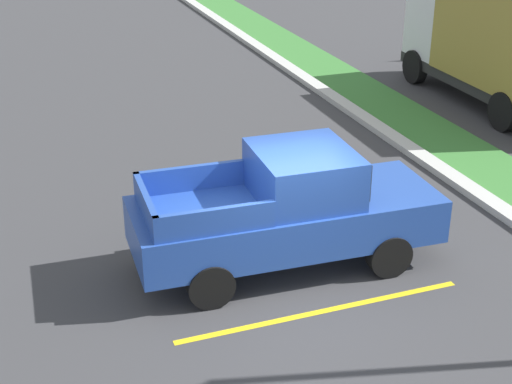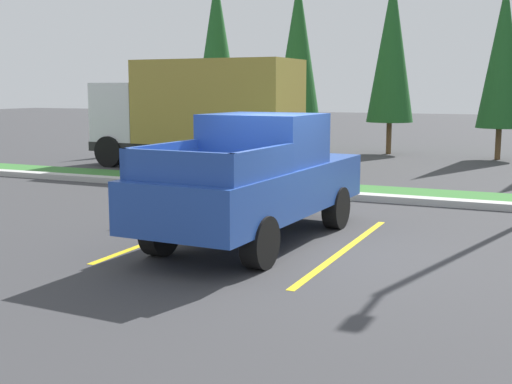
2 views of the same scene
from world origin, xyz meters
The scene contains 6 objects.
ground_plane centered at (0.00, 0.00, 0.00)m, with size 120.00×120.00×0.00m, color #38383A.
parking_line_near centered at (-2.34, 0.23, 0.00)m, with size 0.12×4.80×0.01m, color yellow.
parking_line_far centered at (0.76, 0.23, 0.00)m, with size 0.12×4.80×0.01m, color yellow.
pickup_truck_main centered at (-0.78, 0.28, 1.04)m, with size 2.15×5.31×2.10m.
cargo_truck_distant centered at (-6.74, 9.10, 1.85)m, with size 6.83×2.57×3.40m.
traffic_cone centered at (-3.38, 0.45, 0.29)m, with size 0.36×0.36×0.60m.
Camera 1 is at (9.74, -4.19, 6.72)m, focal length 53.06 mm.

